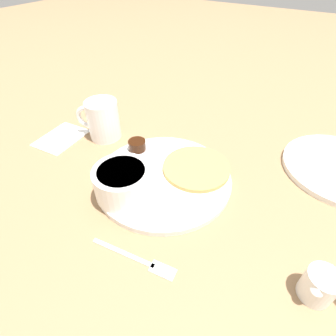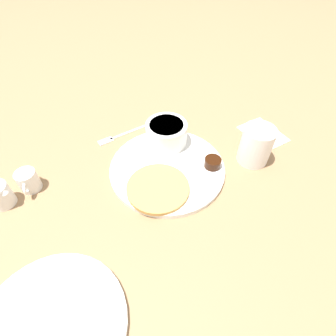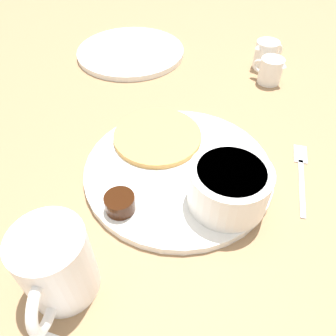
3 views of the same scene
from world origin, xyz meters
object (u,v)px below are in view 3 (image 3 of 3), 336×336
bowl (229,185)px  creamer_pitcher_near (270,70)px  creamer_pitcher_far (266,54)px  coffee_mug (56,266)px  fork (301,169)px  plate (178,170)px

bowl → creamer_pitcher_near: bowl is taller
creamer_pitcher_far → bowl: bearing=92.0°
bowl → coffee_mug: bearing=51.4°
bowl → fork: (-0.09, -0.11, -0.04)m
plate → coffee_mug: size_ratio=2.59×
fork → bowl: bearing=49.6°
coffee_mug → creamer_pitcher_near: 0.54m
fork → creamer_pitcher_far: bearing=-70.2°
plate → coffee_mug: bearing=74.5°
creamer_pitcher_near → creamer_pitcher_far: (0.02, -0.06, 0.00)m
bowl → fork: bearing=-130.4°
plate → coffee_mug: coffee_mug is taller
plate → creamer_pitcher_far: size_ratio=4.79×
plate → creamer_pitcher_near: size_ratio=4.26×
plate → creamer_pitcher_near: bearing=-105.7°
coffee_mug → fork: bearing=-129.3°
fork → plate: bearing=22.2°
coffee_mug → creamer_pitcher_far: size_ratio=1.85×
bowl → coffee_mug: size_ratio=0.98×
coffee_mug → fork: (-0.23, -0.29, -0.05)m
creamer_pitcher_near → coffee_mug: bearing=74.4°
coffee_mug → fork: size_ratio=0.73×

